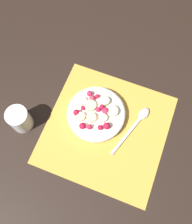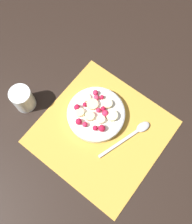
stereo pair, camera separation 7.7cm
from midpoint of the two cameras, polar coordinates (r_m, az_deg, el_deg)
The scene contains 5 objects.
ground_plane at distance 0.79m, azimuth -0.43°, elevation -4.45°, with size 3.00×3.00×0.00m, color black.
placemat at distance 0.79m, azimuth -0.43°, elevation -4.39°, with size 0.37×0.37×0.01m.
fruit_bowl at distance 0.78m, azimuth -2.79°, elevation -0.75°, with size 0.18×0.18×0.05m.
spoon at distance 0.79m, azimuth 6.85°, elevation -2.43°, with size 0.19×0.08×0.01m.
drinking_glass at distance 0.80m, azimuth -19.67°, elevation -1.93°, with size 0.07×0.07×0.08m.
Camera 1 is at (-0.22, -0.05, 0.76)m, focal length 40.00 mm.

